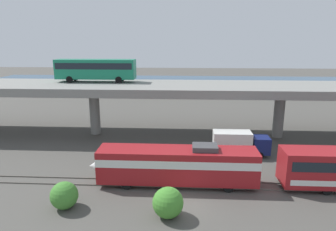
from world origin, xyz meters
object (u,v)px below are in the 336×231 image
(train_locomotive, at_px, (169,164))
(parked_car_1, at_px, (124,85))
(parked_car_5, at_px, (88,86))
(transit_bus_on_overpass, at_px, (96,68))
(parked_car_2, at_px, (261,88))
(parked_car_3, at_px, (242,86))
(service_truck_west, at_px, (239,143))
(parked_car_4, at_px, (116,86))
(parked_car_0, at_px, (315,88))

(train_locomotive, relative_size, parked_car_1, 3.73)
(train_locomotive, bearing_deg, parked_car_5, -64.36)
(transit_bus_on_overpass, xyz_separation_m, parked_car_2, (32.72, 30.64, -7.65))
(parked_car_3, bearing_deg, parked_car_2, -38.31)
(parked_car_3, height_order, parked_car_5, same)
(transit_bus_on_overpass, distance_m, service_truck_west, 23.96)
(transit_bus_on_overpass, height_order, parked_car_3, transit_bus_on_overpass)
(service_truck_west, relative_size, parked_car_4, 1.69)
(parked_car_0, xyz_separation_m, parked_car_1, (-48.97, 3.18, 0.00))
(transit_bus_on_overpass, distance_m, parked_car_1, 35.76)
(train_locomotive, xyz_separation_m, parked_car_5, (-23.90, 49.79, -0.14))
(train_locomotive, distance_m, parked_car_0, 60.18)
(parked_car_1, relative_size, parked_car_2, 0.96)
(train_locomotive, xyz_separation_m, transit_bus_on_overpass, (-12.17, 17.99, 7.51))
(train_locomotive, height_order, parked_car_1, train_locomotive)
(parked_car_2, xyz_separation_m, parked_car_4, (-37.31, 1.86, -0.00))
(train_locomotive, xyz_separation_m, service_truck_west, (8.15, 8.20, -0.56))
(parked_car_5, bearing_deg, parked_car_4, -174.44)
(train_locomotive, height_order, transit_bus_on_overpass, transit_bus_on_overpass)
(service_truck_west, xyz_separation_m, parked_car_3, (8.15, 43.79, 0.42))
(transit_bus_on_overpass, height_order, parked_car_2, transit_bus_on_overpass)
(transit_bus_on_overpass, bearing_deg, parked_car_5, -69.76)
(parked_car_0, bearing_deg, train_locomotive, -124.44)
(service_truck_west, xyz_separation_m, parked_car_2, (12.40, 40.43, 0.42))
(parked_car_3, xyz_separation_m, parked_car_4, (-33.05, -1.50, -0.00))
(transit_bus_on_overpass, relative_size, parked_car_5, 2.82)
(parked_car_0, relative_size, parked_car_4, 1.04)
(train_locomotive, distance_m, parked_car_4, 53.20)
(transit_bus_on_overpass, distance_m, parked_car_3, 45.00)
(parked_car_2, height_order, parked_car_4, same)
(parked_car_0, bearing_deg, parked_car_4, 179.03)
(service_truck_west, height_order, parked_car_1, service_truck_west)
(train_locomotive, xyz_separation_m, parked_car_1, (-14.93, 52.81, -0.14))
(parked_car_2, distance_m, parked_car_5, 44.47)
(parked_car_4, relative_size, parked_car_5, 0.95)
(train_locomotive, relative_size, parked_car_3, 3.94)
(parked_car_0, distance_m, parked_car_2, 13.52)
(transit_bus_on_overpass, xyz_separation_m, service_truck_west, (20.32, -9.79, -8.07))
(transit_bus_on_overpass, bearing_deg, parked_car_4, -81.98)
(parked_car_0, distance_m, parked_car_1, 49.07)
(transit_bus_on_overpass, bearing_deg, service_truck_west, 154.29)
(parked_car_0, distance_m, parked_car_4, 50.79)
(parked_car_1, xyz_separation_m, parked_car_5, (-8.97, -3.02, -0.00))
(train_locomotive, relative_size, parked_car_4, 4.08)
(parked_car_3, bearing_deg, transit_bus_on_overpass, -129.94)
(service_truck_west, distance_m, parked_car_1, 50.23)
(parked_car_5, bearing_deg, parked_car_0, 179.84)
(parked_car_4, bearing_deg, transit_bus_on_overpass, -81.98)
(parked_car_4, height_order, parked_car_5, same)
(parked_car_4, xyz_separation_m, parked_car_5, (-7.15, -0.70, 0.00))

